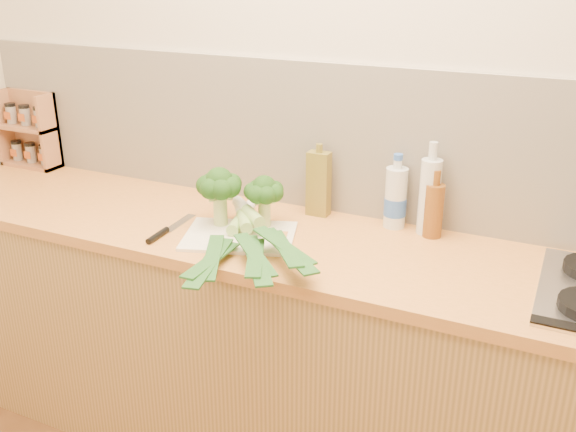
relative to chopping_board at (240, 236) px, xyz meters
name	(u,v)px	position (x,y,z in m)	size (l,w,h in m)	color
room_shell	(340,141)	(0.21, 0.37, 0.26)	(3.50, 3.50, 3.50)	beige
counter	(305,354)	(0.21, 0.08, -0.46)	(3.20, 0.62, 0.90)	#B2894A
chopping_board	(240,236)	(0.00, 0.00, 0.00)	(0.36, 0.27, 0.01)	white
broccoli_left	(219,186)	(-0.10, 0.05, 0.15)	(0.16, 0.16, 0.21)	#B2C673
broccoli_right	(264,192)	(0.04, 0.10, 0.13)	(0.14, 0.14, 0.18)	#B2C673
leek_front	(231,232)	(-0.01, -0.04, 0.03)	(0.21, 0.65, 0.04)	white
leek_mid	(247,231)	(0.05, -0.04, 0.05)	(0.41, 0.55, 0.04)	white
leek_back	(262,225)	(0.10, -0.02, 0.06)	(0.50, 0.45, 0.04)	white
chefs_knife	(163,232)	(-0.25, -0.09, 0.00)	(0.04, 0.28, 0.02)	silver
spice_rack	(31,134)	(-1.24, 0.32, 0.14)	(0.28, 0.11, 0.33)	#AD704A
oil_tin	(319,183)	(0.16, 0.31, 0.11)	(0.08, 0.05, 0.27)	olive
glass_bottle	(429,195)	(0.56, 0.31, 0.13)	(0.07, 0.07, 0.32)	silver
amber_bottle	(434,209)	(0.58, 0.29, 0.09)	(0.06, 0.06, 0.23)	brown
water_bottle	(395,199)	(0.44, 0.32, 0.10)	(0.08, 0.08, 0.24)	silver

